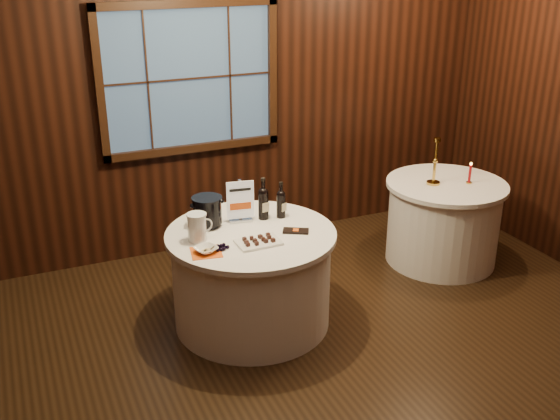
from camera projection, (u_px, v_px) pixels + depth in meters
name	position (u px, v px, depth m)	size (l,w,h in m)	color
ground	(307.00, 396.00, 4.32)	(6.00, 6.00, 0.00)	black
back_wall	(189.00, 90.00, 5.83)	(6.00, 0.10, 3.00)	black
main_table	(252.00, 277.00, 5.02)	(1.28, 1.28, 0.77)	white
side_table	(443.00, 222.00, 6.01)	(1.08, 1.08, 0.77)	white
sign_stand	(240.00, 207.00, 5.01)	(0.21, 0.13, 0.34)	#B2B3B9
port_bottle_left	(263.00, 201.00, 5.05)	(0.08, 0.09, 0.34)	black
port_bottle_right	(281.00, 202.00, 5.08)	(0.07, 0.08, 0.29)	black
ice_bucket	(207.00, 211.00, 4.92)	(0.23, 0.23, 0.24)	black
chocolate_plate	(258.00, 241.00, 4.68)	(0.31, 0.21, 0.04)	white
chocolate_box	(296.00, 231.00, 4.87)	(0.19, 0.10, 0.02)	black
grape_bunch	(221.00, 247.00, 4.59)	(0.17, 0.06, 0.04)	black
glass_pitcher	(197.00, 227.00, 4.70)	(0.19, 0.15, 0.21)	silver
orange_napkin	(206.00, 252.00, 4.55)	(0.21, 0.21, 0.00)	#EC5A13
cracker_bowl	(206.00, 250.00, 4.55)	(0.15, 0.15, 0.04)	white
brass_candlestick	(435.00, 168.00, 5.77)	(0.12, 0.12, 0.42)	gold
red_candle	(470.00, 175.00, 5.81)	(0.05, 0.05, 0.20)	gold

